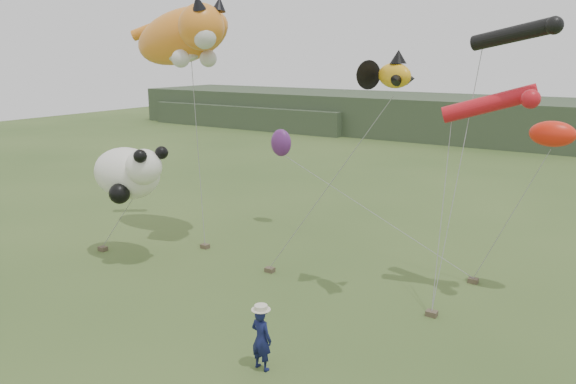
% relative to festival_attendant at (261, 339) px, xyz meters
% --- Properties ---
extents(ground, '(120.00, 120.00, 0.00)m').
position_rel_festival_attendant_xyz_m(ground, '(-0.86, 0.82, -0.86)').
color(ground, '#385123').
rests_on(ground, ground).
extents(headland, '(90.00, 13.00, 4.00)m').
position_rel_festival_attendant_xyz_m(headland, '(-3.97, 45.51, 1.06)').
color(headland, '#2D3D28').
rests_on(headland, ground).
extents(festival_attendant, '(0.66, 0.46, 1.73)m').
position_rel_festival_attendant_xyz_m(festival_attendant, '(0.00, 0.00, 0.00)').
color(festival_attendant, '#121845').
rests_on(festival_attendant, ground).
extents(sandbag_anchors, '(14.53, 5.29, 0.18)m').
position_rel_festival_attendant_xyz_m(sandbag_anchors, '(-3.28, 6.08, -0.78)').
color(sandbag_anchors, brown).
rests_on(sandbag_anchors, ground).
extents(cat_kite, '(6.52, 3.48, 3.25)m').
position_rel_festival_attendant_xyz_m(cat_kite, '(-9.02, 7.34, 8.03)').
color(cat_kite, orange).
rests_on(cat_kite, ground).
extents(fish_kite, '(2.52, 1.67, 1.22)m').
position_rel_festival_attendant_xyz_m(fish_kite, '(0.71, 5.56, 6.65)').
color(fish_kite, gold).
rests_on(fish_kite, ground).
extents(tube_kites, '(3.44, 1.47, 3.28)m').
position_rel_festival_attendant_xyz_m(tube_kites, '(3.91, 7.69, 6.68)').
color(tube_kites, black).
rests_on(tube_kites, ground).
extents(panda_kite, '(3.61, 2.33, 2.24)m').
position_rel_festival_attendant_xyz_m(panda_kite, '(-9.18, 3.97, 2.71)').
color(panda_kite, white).
rests_on(panda_kite, ground).
extents(misc_kites, '(13.23, 3.08, 2.64)m').
position_rel_festival_attendant_xyz_m(misc_kites, '(-0.66, 9.96, 3.99)').
color(misc_kites, red).
rests_on(misc_kites, ground).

